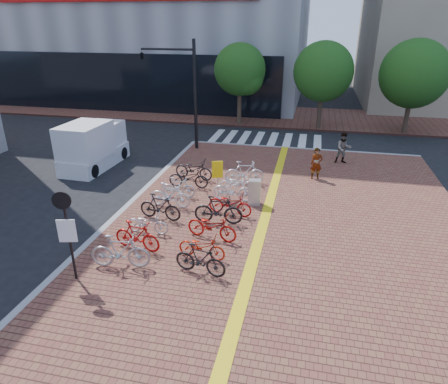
% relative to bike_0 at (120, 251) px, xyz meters
% --- Properties ---
extents(ground, '(120.00, 120.00, 0.00)m').
position_rel_bike_0_xyz_m(ground, '(2.11, 2.57, -0.74)').
color(ground, black).
rests_on(ground, ground).
extents(sidewalk, '(14.00, 34.00, 0.15)m').
position_rel_bike_0_xyz_m(sidewalk, '(5.11, -2.43, -0.66)').
color(sidewalk, brown).
rests_on(sidewalk, ground).
extents(tactile_strip, '(0.40, 34.00, 0.01)m').
position_rel_bike_0_xyz_m(tactile_strip, '(4.11, -2.43, -0.58)').
color(tactile_strip, yellow).
rests_on(tactile_strip, sidewalk).
extents(kerb_west, '(0.25, 34.00, 0.15)m').
position_rel_bike_0_xyz_m(kerb_west, '(-1.89, -2.43, -0.66)').
color(kerb_west, gray).
rests_on(kerb_west, ground).
extents(kerb_north, '(14.00, 0.25, 0.15)m').
position_rel_bike_0_xyz_m(kerb_north, '(5.11, 14.57, -0.66)').
color(kerb_north, gray).
rests_on(kerb_north, ground).
extents(far_sidewalk, '(70.00, 8.00, 0.15)m').
position_rel_bike_0_xyz_m(far_sidewalk, '(2.11, 23.57, -0.66)').
color(far_sidewalk, brown).
rests_on(far_sidewalk, ground).
extents(crosswalk, '(7.50, 4.00, 0.01)m').
position_rel_bike_0_xyz_m(crosswalk, '(2.61, 16.57, -0.73)').
color(crosswalk, silver).
rests_on(crosswalk, ground).
extents(street_trees, '(16.20, 4.60, 6.35)m').
position_rel_bike_0_xyz_m(street_trees, '(7.15, 20.02, 3.36)').
color(street_trees, '#38281E').
rests_on(street_trees, far_sidewalk).
extents(bike_0, '(2.01, 0.85, 1.17)m').
position_rel_bike_0_xyz_m(bike_0, '(0.00, 0.00, 0.00)').
color(bike_0, '#A6A6AA').
rests_on(bike_0, sidewalk).
extents(bike_1, '(1.82, 0.76, 1.06)m').
position_rel_bike_0_xyz_m(bike_1, '(0.07, 1.15, -0.05)').
color(bike_1, '#B50E0C').
rests_on(bike_1, sidewalk).
extents(bike_2, '(1.63, 0.58, 0.86)m').
position_rel_bike_0_xyz_m(bike_2, '(-0.04, 2.30, -0.16)').
color(bike_2, silver).
rests_on(bike_2, sidewalk).
extents(bike_3, '(1.84, 0.72, 1.08)m').
position_rel_bike_0_xyz_m(bike_3, '(0.01, 3.50, -0.05)').
color(bike_3, black).
rests_on(bike_3, sidewalk).
extents(bike_4, '(1.83, 0.57, 1.09)m').
position_rel_bike_0_xyz_m(bike_4, '(0.01, 4.67, -0.04)').
color(bike_4, white).
rests_on(bike_4, sidewalk).
extents(bike_5, '(1.61, 0.59, 0.95)m').
position_rel_bike_0_xyz_m(bike_5, '(0.02, 5.73, -0.11)').
color(bike_5, silver).
rests_on(bike_5, sidewalk).
extents(bike_6, '(1.94, 0.74, 1.00)m').
position_rel_bike_0_xyz_m(bike_6, '(0.12, 6.94, -0.08)').
color(bike_6, black).
rests_on(bike_6, sidewalk).
extents(bike_7, '(2.07, 0.96, 1.05)m').
position_rel_bike_0_xyz_m(bike_7, '(0.05, 8.04, -0.06)').
color(bike_7, black).
rests_on(bike_7, sidewalk).
extents(bike_8, '(1.78, 0.76, 1.04)m').
position_rel_bike_0_xyz_m(bike_8, '(2.60, 0.21, -0.07)').
color(bike_8, black).
rests_on(bike_8, sidewalk).
extents(bike_9, '(1.69, 0.73, 0.86)m').
position_rel_bike_0_xyz_m(bike_9, '(2.40, 1.11, -0.15)').
color(bike_9, red).
rests_on(bike_9, sidewalk).
extents(bike_10, '(2.03, 1.04, 1.02)m').
position_rel_bike_0_xyz_m(bike_10, '(2.41, 2.43, -0.08)').
color(bike_10, '#AA120C').
rests_on(bike_10, sidewalk).
extents(bike_11, '(1.95, 0.67, 1.15)m').
position_rel_bike_0_xyz_m(bike_11, '(2.36, 3.66, -0.01)').
color(bike_11, black).
rests_on(bike_11, sidewalk).
extents(bike_12, '(1.95, 0.95, 0.98)m').
position_rel_bike_0_xyz_m(bike_12, '(2.65, 4.53, -0.10)').
color(bike_12, '#A00B0B').
rests_on(bike_12, sidewalk).
extents(bike_13, '(1.84, 0.56, 1.10)m').
position_rel_bike_0_xyz_m(bike_13, '(2.52, 5.84, -0.03)').
color(bike_13, white).
rests_on(bike_13, sidewalk).
extents(bike_14, '(1.74, 0.78, 0.88)m').
position_rel_bike_0_xyz_m(bike_14, '(2.50, 6.89, -0.14)').
color(bike_14, white).
rests_on(bike_14, sidewalk).
extents(bike_15, '(1.96, 0.89, 1.14)m').
position_rel_bike_0_xyz_m(bike_15, '(2.64, 8.03, -0.02)').
color(bike_15, silver).
rests_on(bike_15, sidewalk).
extents(pedestrian_a, '(0.63, 0.46, 1.60)m').
position_rel_bike_0_xyz_m(pedestrian_a, '(6.03, 9.43, 0.22)').
color(pedestrian_a, gray).
rests_on(pedestrian_a, sidewalk).
extents(pedestrian_b, '(0.94, 0.79, 1.73)m').
position_rel_bike_0_xyz_m(pedestrian_b, '(7.47, 12.24, 0.28)').
color(pedestrian_b, '#535669').
rests_on(pedestrian_b, sidewalk).
extents(utility_box, '(0.55, 0.41, 1.13)m').
position_rel_bike_0_xyz_m(utility_box, '(3.48, 5.72, -0.02)').
color(utility_box, '#B9B9BE').
rests_on(utility_box, sidewalk).
extents(yellow_sign, '(0.47, 0.20, 1.78)m').
position_rel_bike_0_xyz_m(yellow_sign, '(1.80, 5.96, 0.65)').
color(yellow_sign, '#B7B7BC').
rests_on(yellow_sign, sidewalk).
extents(notice_sign, '(0.54, 0.19, 2.96)m').
position_rel_bike_0_xyz_m(notice_sign, '(-1.10, -0.93, 1.28)').
color(notice_sign, black).
rests_on(notice_sign, sidewalk).
extents(traffic_light_pole, '(3.46, 1.33, 6.43)m').
position_rel_bike_0_xyz_m(traffic_light_pole, '(-2.78, 13.16, 3.86)').
color(traffic_light_pole, black).
rests_on(traffic_light_pole, sidewalk).
extents(box_truck, '(2.09, 4.53, 2.58)m').
position_rel_bike_0_xyz_m(box_truck, '(-5.99, 9.01, 0.48)').
color(box_truck, silver).
rests_on(box_truck, ground).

